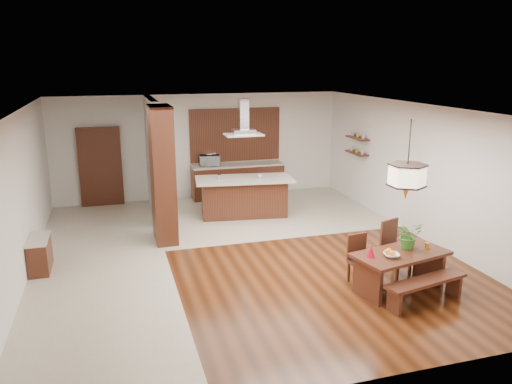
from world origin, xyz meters
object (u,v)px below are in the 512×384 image
object	(u,v)px
island_cup	(260,176)
dining_bench	(425,291)
dining_table	(400,262)
fruit_bowl	(392,255)
dining_chair_left	(362,260)
kitchen_island	(244,196)
dining_chair_right	(397,249)
microwave	(209,160)
range_hood	(243,117)
hallway_console	(40,254)
pendant_lantern	(408,160)
foliage_plant	(409,235)

from	to	relation	value
island_cup	dining_bench	bearing A→B (deg)	-77.23
dining_table	fruit_bowl	xyz separation A→B (m)	(-0.26, -0.13, 0.21)
dining_bench	dining_chair_left	size ratio (longest dim) A/B	1.73
dining_chair_left	kitchen_island	size ratio (longest dim) A/B	0.35
dining_bench	dining_chair_left	bearing A→B (deg)	122.86
dining_chair_right	microwave	xyz separation A→B (m)	(-2.21, 6.04, 0.60)
dining_chair_right	range_hood	distance (m)	4.95
fruit_bowl	range_hood	world-z (taller)	range_hood
dining_bench	microwave	bearing A→B (deg)	105.91
fruit_bowl	dining_bench	bearing A→B (deg)	-48.41
kitchen_island	hallway_console	bearing A→B (deg)	-146.56
hallway_console	pendant_lantern	bearing A→B (deg)	-23.65
hallway_console	fruit_bowl	size ratio (longest dim) A/B	3.49
microwave	dining_chair_right	bearing A→B (deg)	-67.13
dining_table	dining_bench	bearing A→B (deg)	-77.70
foliage_plant	hallway_console	bearing A→B (deg)	158.05
dining_table	kitchen_island	bearing A→B (deg)	106.66
foliage_plant	fruit_bowl	size ratio (longest dim) A/B	1.89
dining_chair_left	fruit_bowl	size ratio (longest dim) A/B	3.43
dining_table	kitchen_island	distance (m)	4.98
hallway_console	island_cup	bearing A→B (deg)	22.71
dining_chair_left	kitchen_island	bearing A→B (deg)	94.88
kitchen_island	pendant_lantern	bearing A→B (deg)	-65.68
hallway_console	kitchen_island	distance (m)	5.00
hallway_console	pendant_lantern	distance (m)	6.76
foliage_plant	dining_chair_left	bearing A→B (deg)	158.92
dining_bench	kitchen_island	xyz separation A→B (m)	(-1.55, 5.34, 0.29)
kitchen_island	range_hood	size ratio (longest dim) A/B	2.77
foliage_plant	kitchen_island	xyz separation A→B (m)	(-1.64, 4.65, -0.41)
hallway_console	dining_table	size ratio (longest dim) A/B	0.50
dining_chair_right	pendant_lantern	world-z (taller)	pendant_lantern
dining_table	range_hood	bearing A→B (deg)	106.65
dining_chair_left	microwave	xyz separation A→B (m)	(-1.42, 6.21, 0.67)
dining_bench	foliage_plant	size ratio (longest dim) A/B	3.13
dining_chair_right	fruit_bowl	world-z (taller)	dining_chair_right
dining_chair_left	island_cup	xyz separation A→B (m)	(-0.56, 4.24, 0.60)
foliage_plant	island_cup	distance (m)	4.69
fruit_bowl	foliage_plant	bearing A→B (deg)	28.90
kitchen_island	range_hood	world-z (taller)	range_hood
dining_bench	pendant_lantern	distance (m)	2.12
foliage_plant	kitchen_island	distance (m)	4.94
hallway_console	dining_bench	bearing A→B (deg)	-27.61
dining_bench	foliage_plant	xyz separation A→B (m)	(0.08, 0.69, 0.70)
dining_bench	dining_chair_right	xyz separation A→B (m)	(0.17, 1.14, 0.29)
foliage_plant	range_hood	world-z (taller)	range_hood
dining_chair_right	microwave	bearing A→B (deg)	90.12
foliage_plant	island_cup	size ratio (longest dim) A/B	4.21
foliage_plant	range_hood	xyz separation A→B (m)	(-1.64, 4.65, 1.55)
hallway_console	island_cup	world-z (taller)	island_cup
hallway_console	dining_bench	size ratio (longest dim) A/B	0.59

